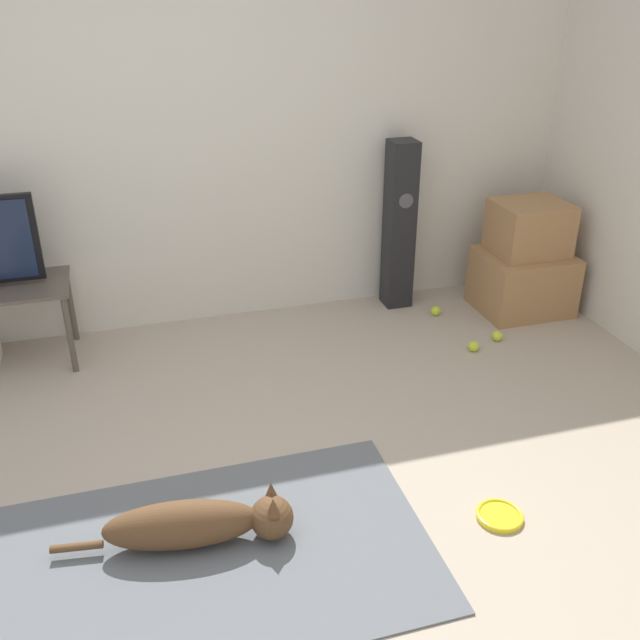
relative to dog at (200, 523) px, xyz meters
The scene contains 11 objects.
ground_plane 0.25m from the dog, ahead, with size 12.00×12.00×0.00m, color #B2A38E.
wall_back 2.44m from the dog, 83.96° to the left, with size 8.00×0.06×2.55m.
area_rug 0.15m from the dog, 119.75° to the right, with size 1.92×1.11×0.01m.
dog is the anchor object (origin of this frame).
frisbee 1.27m from the dog, ahead, with size 0.21×0.21×0.03m.
cardboard_box_lower 2.92m from the dog, 33.88° to the left, with size 0.59×0.50×0.40m.
cardboard_box_upper 2.97m from the dog, 34.07° to the left, with size 0.46×0.40×0.35m.
floor_speaker 2.59m from the dog, 50.04° to the left, with size 0.18×0.18×1.14m.
tennis_ball_by_boxes 2.17m from the dog, 32.41° to the left, with size 0.07×0.07×0.07m.
tennis_ball_near_speaker 2.39m from the dog, 31.34° to the left, with size 0.07×0.07×0.07m.
tennis_ball_loose_on_carpet 2.49m from the dog, 42.85° to the left, with size 0.07×0.07×0.07m.
Camera 1 is at (-0.39, -2.28, 2.14)m, focal length 40.00 mm.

